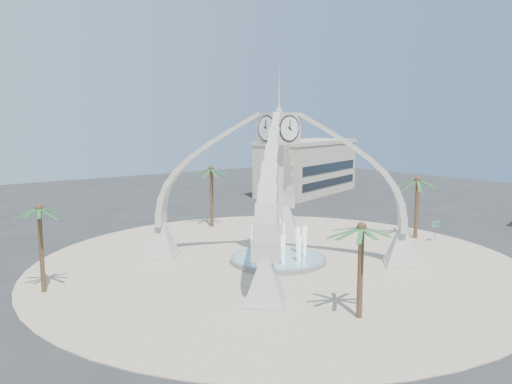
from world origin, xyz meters
TOP-DOWN VIEW (x-y plane):
  - ground at (0.00, 0.00)m, footprint 140.00×140.00m
  - plaza at (0.00, 0.00)m, footprint 40.00×40.00m
  - clock_tower at (-0.00, -0.00)m, footprint 17.94×17.94m
  - fountain at (0.00, 0.00)m, footprint 8.00×8.00m
  - building_ne at (30.00, 28.00)m, footprint 21.87×14.17m
  - palm_east at (16.22, -2.06)m, footprint 5.28×5.28m
  - palm_west at (-17.54, 4.06)m, footprint 4.06×4.06m
  - palm_north at (3.19, 15.08)m, footprint 4.64×4.64m
  - palm_south at (-3.98, -12.14)m, footprint 4.65×4.65m
  - street_sign at (16.24, -4.26)m, footprint 0.80×0.17m

SIDE VIEW (x-z plane):
  - ground at x=0.00m, z-range 0.00..0.00m
  - plaza at x=0.00m, z-range 0.00..0.06m
  - fountain at x=0.00m, z-range -1.52..2.10m
  - street_sign at x=16.24m, z-range 0.47..2.68m
  - building_ne at x=30.00m, z-range 0.01..8.61m
  - palm_south at x=-3.98m, z-range 2.33..8.56m
  - palm_west at x=-17.54m, z-range 2.52..9.04m
  - palm_east at x=16.22m, z-range 2.48..9.18m
  - palm_north at x=3.19m, z-range 2.76..10.02m
  - clock_tower at x=0.00m, z-range -1.66..14.64m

